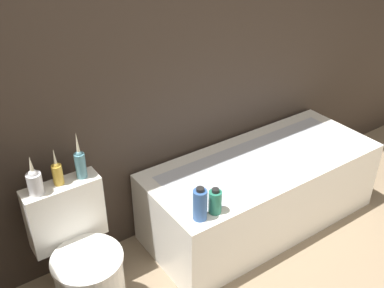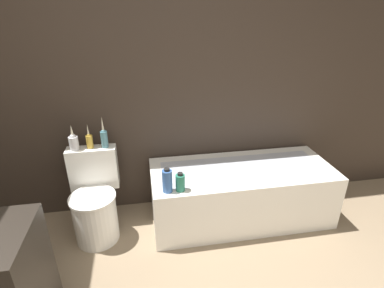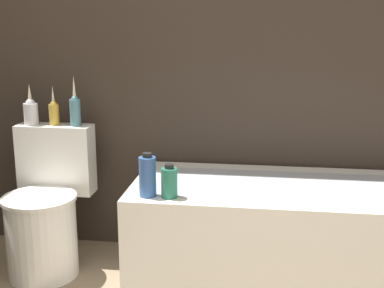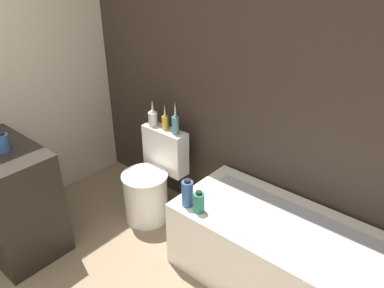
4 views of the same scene
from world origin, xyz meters
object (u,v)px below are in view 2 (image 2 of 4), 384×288
Objects in this scene: vase_silver at (89,140)px; vase_bronze at (104,137)px; bathtub at (241,192)px; shampoo_bottle_short at (180,182)px; vase_gold at (74,141)px; toilet at (95,204)px; shampoo_bottle_tall at (167,181)px.

vase_silver is 0.13m from vase_bronze.
bathtub is 10.43× the size of shampoo_bottle_short.
vase_gold is 0.25m from vase_bronze.
toilet is at bearing -179.32° from bathtub.
shampoo_bottle_short is (0.59, -0.42, -0.25)m from vase_bronze.
bathtub is at bearing 22.60° from shampoo_bottle_short.
shampoo_bottle_short is (0.10, -0.00, -0.02)m from shampoo_bottle_tall.
vase_silver reaches higher than bathtub.
vase_bronze reaches higher than vase_silver.
bathtub is 2.18× the size of toilet.
bathtub is 0.82m from shampoo_bottle_tall.
shampoo_bottle_tall is (-0.70, -0.25, 0.35)m from bathtub.
bathtub is at bearing 0.68° from toilet.
bathtub is at bearing -6.32° from vase_gold.
vase_bronze is at bearing -4.51° from vase_silver.
shampoo_bottle_short is (0.83, -0.41, -0.24)m from vase_gold.
vase_silver is 1.04× the size of shampoo_bottle_tall.
vase_gold is 1.08× the size of shampoo_bottle_tall.
vase_gold reaches higher than shampoo_bottle_short.
shampoo_bottle_tall is 1.31× the size of shampoo_bottle_short.
vase_bronze is 1.73× the size of shampoo_bottle_short.
bathtub is 1.55m from vase_gold.
vase_silver reaches higher than shampoo_bottle_tall.
toilet is 0.58m from vase_bronze.
toilet is at bearing 161.71° from shampoo_bottle_short.
vase_silver is 0.77m from shampoo_bottle_tall.
shampoo_bottle_tall is (0.73, -0.41, -0.21)m from vase_gold.
shampoo_bottle_short is at bearing -35.42° from vase_bronze.
vase_bronze is 1.33× the size of shampoo_bottle_tall.
shampoo_bottle_tall is at bearing -34.89° from vase_silver.
bathtub is 1.31m from toilet.
vase_gold is 1.42× the size of shampoo_bottle_short.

